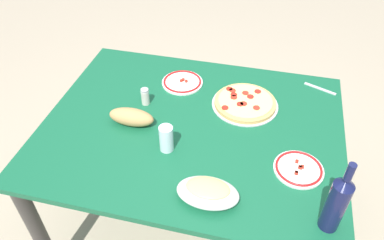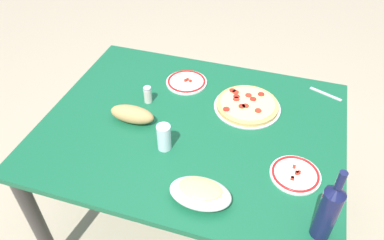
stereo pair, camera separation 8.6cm
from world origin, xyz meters
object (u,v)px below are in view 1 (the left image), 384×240
Objects in this scene: baked_pasta_dish at (208,192)px; wine_bottle at (337,203)px; water_glass at (166,139)px; side_plate_far at (299,169)px; side_plate_near at (182,82)px; bread_loaf at (131,117)px; dining_table at (192,141)px; spice_shaker at (145,97)px; pepperoni_pizza at (245,103)px.

baked_pasta_dish is 0.74× the size of wine_bottle.
water_glass is 0.56m from side_plate_far.
bread_loaf reaches higher than side_plate_near.
spice_shaker reaches higher than dining_table.
side_plate_near is 0.25m from spice_shaker.
pepperoni_pizza is 0.36m from side_plate_near.
spice_shaker is at bearing 85.52° from bread_loaf.
water_glass is at bearing -30.11° from bread_loaf.
water_glass reaches higher than pepperoni_pizza.
water_glass reaches higher than baked_pasta_dish.
wine_bottle is at bearing -1.59° from baked_pasta_dish.
pepperoni_pizza is 0.60m from baked_pasta_dish.
baked_pasta_dish is (-0.06, -0.60, 0.03)m from pepperoni_pizza.
wine_bottle reaches higher than bread_loaf.
bread_loaf is at bearing 158.31° from wine_bottle.
side_plate_far is (-0.11, 0.24, -0.12)m from wine_bottle.
side_plate_near is (-0.28, 0.70, -0.03)m from baked_pasta_dish.
spice_shaker reaches higher than bread_loaf.
spice_shaker is (-0.26, 0.10, 0.15)m from dining_table.
dining_table is at bearing 161.31° from side_plate_far.
water_glass is at bearing 136.29° from baked_pasta_dish.
bread_loaf reaches higher than baked_pasta_dish.
wine_bottle is at bearing -34.06° from dining_table.
side_plate_far is (0.62, -0.47, 0.00)m from side_plate_near.
side_plate_far is at bearing -19.50° from spice_shaker.
baked_pasta_dish is at bearing -145.79° from side_plate_far.
pepperoni_pizza is at bearing 126.17° from side_plate_far.
dining_table is 6.37× the size of side_plate_near.
spice_shaker reaches higher than baked_pasta_dish.
wine_bottle reaches higher than pepperoni_pizza.
pepperoni_pizza is at bearing -16.53° from side_plate_near.
wine_bottle is 2.62× the size of water_glass.
pepperoni_pizza is 1.36× the size of baked_pasta_dish.
dining_table is 0.76m from wine_bottle.
dining_table is 4.26× the size of wine_bottle.
bread_loaf reaches higher than side_plate_far.
bread_loaf is at bearing -111.82° from side_plate_near.
side_plate_near is (-0.13, 0.31, 0.12)m from dining_table.
wine_bottle is at bearing -44.42° from side_plate_near.
bread_loaf is (-0.49, -0.26, 0.03)m from pepperoni_pizza.
baked_pasta_dish is 2.76× the size of spice_shaker.
pepperoni_pizza is (0.22, 0.20, 0.12)m from dining_table.
bread_loaf is at bearing -94.48° from spice_shaker.
spice_shaker is at bearing 158.99° from dining_table.
pepperoni_pizza is 1.51× the size of side_plate_near.
side_plate_near is (-0.06, 0.48, -0.05)m from water_glass.
pepperoni_pizza is 0.49m from spice_shaker.
dining_table is 6.74× the size of side_plate_far.
spice_shaker is (-0.75, 0.27, 0.03)m from side_plate_far.
water_glass reaches higher than side_plate_near.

